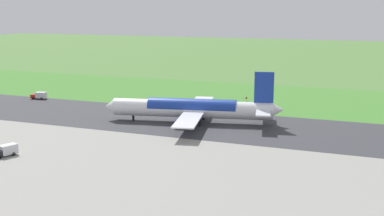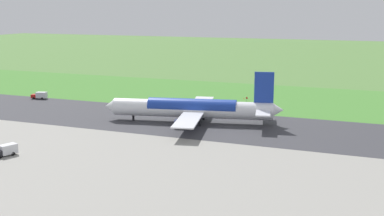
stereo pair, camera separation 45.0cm
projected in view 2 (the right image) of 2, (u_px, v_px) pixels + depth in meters
name	position (u px, v px, depth m)	size (l,w,h in m)	color
ground_plane	(201.00, 123.00, 142.11)	(800.00, 800.00, 0.00)	#547F3D
runway_asphalt	(201.00, 123.00, 142.10)	(600.00, 35.26, 0.06)	#38383D
grass_verge_foreground	(236.00, 100.00, 177.57)	(600.00, 80.00, 0.04)	#478534
airliner_main	(193.00, 109.00, 142.15)	(53.81, 44.32, 15.88)	white
service_truck_baggage	(5.00, 150.00, 110.60)	(4.22, 6.22, 2.65)	black
service_truck_fuel	(40.00, 95.00, 179.92)	(6.15, 3.47, 2.65)	#B21914
no_stopping_sign	(247.00, 100.00, 171.70)	(0.60, 0.10, 2.27)	slate
traffic_cone_orange	(244.00, 98.00, 179.94)	(0.40, 0.40, 0.55)	orange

